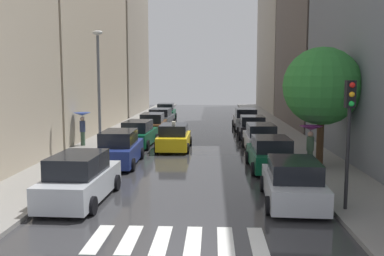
# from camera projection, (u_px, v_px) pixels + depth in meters

# --- Properties ---
(ground_plane) EXTENTS (28.00, 72.00, 0.04)m
(ground_plane) POSITION_uv_depth(u_px,v_px,m) (200.00, 134.00, 34.38)
(ground_plane) COLOR #323234
(sidewalk_left) EXTENTS (3.00, 72.00, 0.15)m
(sidewalk_left) POSITION_uv_depth(u_px,v_px,m) (120.00, 133.00, 34.68)
(sidewalk_left) COLOR gray
(sidewalk_left) RESTS_ON ground
(sidewalk_right) EXTENTS (3.00, 72.00, 0.15)m
(sidewalk_right) POSITION_uv_depth(u_px,v_px,m) (282.00, 134.00, 34.06)
(sidewalk_right) COLOR gray
(sidewalk_right) RESTS_ON ground
(crosswalk_stripes) EXTENTS (4.95, 2.20, 0.01)m
(crosswalk_stripes) POSITION_uv_depth(u_px,v_px,m) (177.00, 240.00, 12.03)
(crosswalk_stripes) COLOR silver
(crosswalk_stripes) RESTS_ON ground
(building_left_mid) EXTENTS (6.00, 19.29, 20.08)m
(building_left_mid) POSITION_uv_depth(u_px,v_px,m) (65.00, 9.00, 34.74)
(building_left_mid) COLOR #B2A38C
(building_left_mid) RESTS_ON ground
(building_left_far) EXTENTS (6.00, 14.67, 23.56)m
(building_left_far) POSITION_uv_depth(u_px,v_px,m) (115.00, 17.00, 52.27)
(building_left_far) COLOR #9E9384
(building_left_far) RESTS_ON ground
(building_right_far) EXTENTS (6.00, 20.02, 20.39)m
(building_right_far) POSITION_uv_depth(u_px,v_px,m) (287.00, 35.00, 58.17)
(building_right_far) COLOR #9E9384
(building_right_far) RESTS_ON ground
(parked_car_left_nearest) EXTENTS (2.17, 4.81, 1.80)m
(parked_car_left_nearest) POSITION_uv_depth(u_px,v_px,m) (80.00, 179.00, 15.68)
(parked_car_left_nearest) COLOR #B2B7BF
(parked_car_left_nearest) RESTS_ON ground
(parked_car_left_second) EXTENTS (2.11, 4.72, 1.82)m
(parked_car_left_second) POSITION_uv_depth(u_px,v_px,m) (120.00, 149.00, 22.25)
(parked_car_left_second) COLOR navy
(parked_car_left_second) RESTS_ON ground
(parked_car_left_third) EXTENTS (2.17, 4.71, 1.71)m
(parked_car_left_third) POSITION_uv_depth(u_px,v_px,m) (138.00, 134.00, 28.24)
(parked_car_left_third) COLOR #0C4C2D
(parked_car_left_third) RESTS_ON ground
(parked_car_left_fourth) EXTENTS (2.08, 4.67, 1.73)m
(parked_car_left_fourth) POSITION_uv_depth(u_px,v_px,m) (153.00, 125.00, 33.71)
(parked_car_left_fourth) COLOR brown
(parked_car_left_fourth) RESTS_ON ground
(parked_car_left_fifth) EXTENTS (2.30, 4.89, 1.70)m
(parked_car_left_fifth) POSITION_uv_depth(u_px,v_px,m) (161.00, 118.00, 39.21)
(parked_car_left_fifth) COLOR #474C51
(parked_car_left_fifth) RESTS_ON ground
(parked_car_left_sixth) EXTENTS (2.08, 4.28, 1.79)m
(parked_car_left_sixth) POSITION_uv_depth(u_px,v_px,m) (166.00, 112.00, 45.15)
(parked_car_left_sixth) COLOR #0C4C2D
(parked_car_left_sixth) RESTS_ON ground
(parked_car_right_nearest) EXTENTS (2.29, 4.53, 1.64)m
(parked_car_right_nearest) POSITION_uv_depth(u_px,v_px,m) (293.00, 183.00, 15.45)
(parked_car_right_nearest) COLOR #B2B7BF
(parked_car_right_nearest) RESTS_ON ground
(parked_car_right_second) EXTENTS (2.22, 4.37, 1.64)m
(parked_car_right_second) POSITION_uv_depth(u_px,v_px,m) (271.00, 154.00, 21.11)
(parked_car_right_second) COLOR #0C4C2D
(parked_car_right_second) RESTS_ON ground
(parked_car_right_third) EXTENTS (2.04, 4.66, 1.72)m
(parked_car_right_third) POSITION_uv_depth(u_px,v_px,m) (260.00, 139.00, 26.27)
(parked_car_right_third) COLOR silver
(parked_car_right_third) RESTS_ON ground
(parked_car_right_fourth) EXTENTS (2.17, 4.17, 1.68)m
(parked_car_right_fourth) POSITION_uv_depth(u_px,v_px,m) (252.00, 128.00, 32.08)
(parked_car_right_fourth) COLOR black
(parked_car_right_fourth) RESTS_ON ground
(parked_car_right_fifth) EXTENTS (2.20, 4.74, 1.80)m
(parked_car_right_fifth) POSITION_uv_depth(u_px,v_px,m) (246.00, 119.00, 37.79)
(parked_car_right_fifth) COLOR #B2B7BF
(parked_car_right_fifth) RESTS_ON ground
(taxi_midroad) EXTENTS (2.08, 4.32, 1.81)m
(taxi_midroad) POSITION_uv_depth(u_px,v_px,m) (174.00, 138.00, 26.93)
(taxi_midroad) COLOR yellow
(taxi_midroad) RESTS_ON ground
(pedestrian_foreground) EXTENTS (1.07, 1.07, 2.13)m
(pedestrian_foreground) POSITION_uv_depth(u_px,v_px,m) (82.00, 121.00, 27.60)
(pedestrian_foreground) COLOR #38513D
(pedestrian_foreground) RESTS_ON sidewalk_left
(pedestrian_near_tree) EXTENTS (1.09, 1.09, 2.05)m
(pedestrian_near_tree) POSITION_uv_depth(u_px,v_px,m) (311.00, 137.00, 20.77)
(pedestrian_near_tree) COLOR #38513D
(pedestrian_near_tree) RESTS_ON sidewalk_right
(street_tree_right) EXTENTS (3.92, 3.92, 5.91)m
(street_tree_right) POSITION_uv_depth(u_px,v_px,m) (322.00, 86.00, 21.51)
(street_tree_right) COLOR #513823
(street_tree_right) RESTS_ON sidewalk_right
(traffic_light_right_corner) EXTENTS (0.30, 0.42, 4.30)m
(traffic_light_right_corner) POSITION_uv_depth(u_px,v_px,m) (349.00, 116.00, 14.04)
(traffic_light_right_corner) COLOR black
(traffic_light_right_corner) RESTS_ON sidewalk_right
(lamp_post_left) EXTENTS (0.60, 0.28, 7.01)m
(lamp_post_left) POSITION_uv_depth(u_px,v_px,m) (99.00, 83.00, 24.52)
(lamp_post_left) COLOR #595B60
(lamp_post_left) RESTS_ON sidewalk_left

